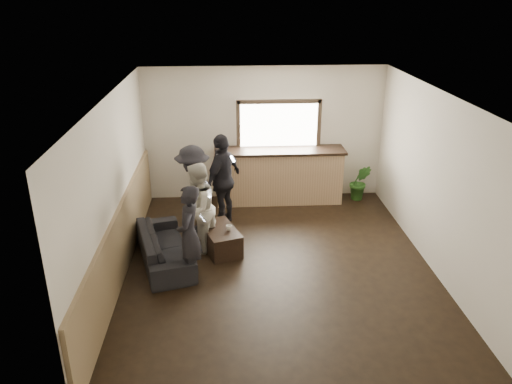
{
  "coord_description": "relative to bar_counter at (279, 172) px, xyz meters",
  "views": [
    {
      "loc": [
        -0.78,
        -7.1,
        4.25
      ],
      "look_at": [
        -0.33,
        0.4,
        1.15
      ],
      "focal_mm": 35.0,
      "sensor_mm": 36.0,
      "label": 1
    }
  ],
  "objects": [
    {
      "name": "potted_plant",
      "position": [
        1.73,
        -0.05,
        -0.24
      ],
      "size": [
        0.49,
        0.42,
        0.79
      ],
      "primitive_type": "imported",
      "rotation": [
        0.0,
        0.0,
        -0.17
      ],
      "color": "#2D6623",
      "rests_on": "ground"
    },
    {
      "name": "person_b",
      "position": [
        -1.6,
        -2.11,
        0.15
      ],
      "size": [
        0.88,
        0.96,
        1.59
      ],
      "rotation": [
        0.0,
        0.0,
        -2.03
      ],
      "color": "beige",
      "rests_on": "ground"
    },
    {
      "name": "cup_a",
      "position": [
        -1.37,
        -1.96,
        -0.18
      ],
      "size": [
        0.18,
        0.18,
        0.11
      ],
      "primitive_type": "imported",
      "rotation": [
        0.0,
        0.0,
        3.55
      ],
      "color": "silver",
      "rests_on": "coffee_table"
    },
    {
      "name": "sofa",
      "position": [
        -2.16,
        -2.43,
        -0.37
      ],
      "size": [
        1.19,
        1.97,
        0.54
      ],
      "primitive_type": "imported",
      "rotation": [
        0.0,
        0.0,
        1.84
      ],
      "color": "black",
      "rests_on": "ground"
    },
    {
      "name": "bar_counter",
      "position": [
        0.0,
        0.0,
        0.0
      ],
      "size": [
        2.7,
        0.68,
        2.13
      ],
      "color": "tan",
      "rests_on": "ground"
    },
    {
      "name": "person_c",
      "position": [
        -1.71,
        -1.39,
        0.2
      ],
      "size": [
        0.72,
        1.14,
        1.68
      ],
      "rotation": [
        0.0,
        0.0,
        -1.47
      ],
      "color": "black",
      "rests_on": "ground"
    },
    {
      "name": "ground",
      "position": [
        -0.3,
        -2.7,
        -0.64
      ],
      "size": [
        5.0,
        6.0,
        0.01
      ],
      "primitive_type": "cube",
      "color": "black"
    },
    {
      "name": "coffee_table",
      "position": [
        -1.24,
        -2.11,
        -0.44
      ],
      "size": [
        0.79,
        1.05,
        0.41
      ],
      "primitive_type": "cube",
      "rotation": [
        0.0,
        0.0,
        0.34
      ],
      "color": "black",
      "rests_on": "ground"
    },
    {
      "name": "cup_b",
      "position": [
        -1.09,
        -2.18,
        -0.18
      ],
      "size": [
        0.13,
        0.13,
        0.09
      ],
      "primitive_type": "imported",
      "rotation": [
        0.0,
        0.0,
        0.47
      ],
      "color": "silver",
      "rests_on": "coffee_table"
    },
    {
      "name": "room_shell",
      "position": [
        -1.04,
        -2.7,
        0.83
      ],
      "size": [
        5.01,
        6.01,
        2.8
      ],
      "color": "silver",
      "rests_on": "ground"
    },
    {
      "name": "person_d",
      "position": [
        -1.17,
        -0.99,
        0.25
      ],
      "size": [
        0.93,
        1.11,
        1.77
      ],
      "rotation": [
        0.0,
        0.0,
        -2.15
      ],
      "color": "black",
      "rests_on": "ground"
    },
    {
      "name": "person_a",
      "position": [
        -1.69,
        -3.02,
        0.14
      ],
      "size": [
        0.49,
        0.61,
        1.56
      ],
      "rotation": [
        0.0,
        0.0,
        -1.7
      ],
      "color": "black",
      "rests_on": "ground"
    }
  ]
}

